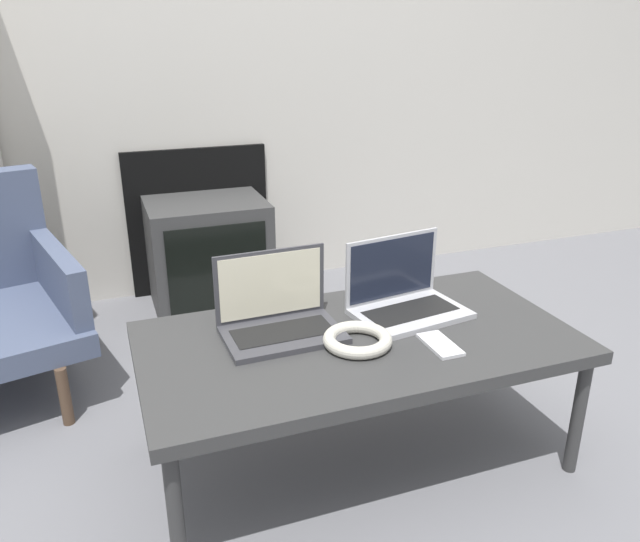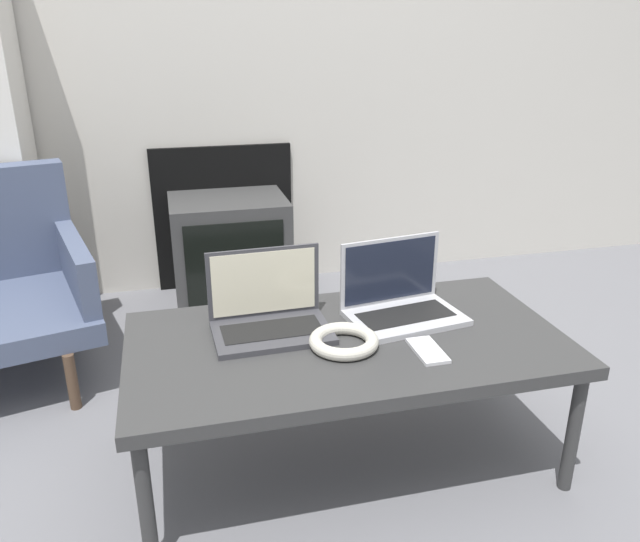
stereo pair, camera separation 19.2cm
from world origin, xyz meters
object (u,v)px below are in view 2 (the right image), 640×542
(headphones, at_px, (344,341))
(tv, at_px, (230,251))
(laptop_left, at_px, (269,313))
(laptop_right, at_px, (400,299))
(phone, at_px, (428,350))

(headphones, bearing_deg, tv, 97.38)
(laptop_left, distance_m, laptop_right, 0.38)
(tv, bearing_deg, laptop_right, -71.40)
(laptop_left, bearing_deg, phone, -33.11)
(laptop_left, xyz_separation_m, tv, (0.01, 1.11, -0.20))
(headphones, distance_m, phone, 0.22)
(laptop_left, relative_size, headphones, 1.76)
(tv, bearing_deg, laptop_left, -90.44)
(headphones, bearing_deg, laptop_right, 35.40)
(tv, bearing_deg, phone, -74.73)
(phone, bearing_deg, tv, 105.27)
(phone, relative_size, tv, 0.28)
(laptop_left, bearing_deg, laptop_right, -1.62)
(laptop_right, bearing_deg, headphones, -152.92)
(laptop_left, relative_size, tv, 0.64)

